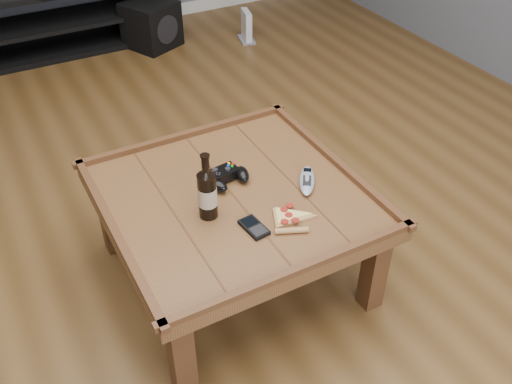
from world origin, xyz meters
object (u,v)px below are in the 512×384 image
pizza_slice (289,219)px  game_console (246,27)px  coffee_table (233,206)px  beer_bottle (207,192)px  game_controller (227,177)px  subwoofer (151,24)px  smartphone (254,227)px  remote_control (307,180)px  media_console (70,17)px

pizza_slice → game_console: size_ratio=1.07×
coffee_table → pizza_slice: coffee_table is taller
coffee_table → beer_bottle: bearing=-153.7°
coffee_table → beer_bottle: (-0.14, -0.07, 0.17)m
game_controller → coffee_table: bearing=-108.2°
game_controller → game_console: size_ratio=0.88×
game_controller → subwoofer: bearing=69.9°
coffee_table → game_console: coffee_table is taller
smartphone → remote_control: (0.32, 0.14, 0.01)m
game_controller → smartphone: (-0.04, -0.30, -0.02)m
beer_bottle → smartphone: beer_bottle is taller
coffee_table → game_console: size_ratio=4.28×
media_console → smartphone: 2.98m
beer_bottle → game_console: bearing=59.3°
game_controller → remote_control: game_controller is taller
remote_control → coffee_table: bearing=-160.7°
game_controller → smartphone: 0.31m
coffee_table → media_console: 2.75m
media_console → game_controller: 2.68m
pizza_slice → beer_bottle: bearing=169.7°
game_console → coffee_table: bearing=-105.4°
beer_bottle → smartphone: bearing=-52.7°
remote_control → game_console: (0.93, 2.31, -0.36)m
game_console → game_controller: bearing=-106.0°
beer_bottle → subwoofer: size_ratio=0.61×
coffee_table → game_console: (1.23, 2.23, -0.28)m
game_controller → game_console: 2.49m
game_controller → remote_control: (0.28, -0.16, -0.01)m
coffee_table → remote_control: size_ratio=5.12×
coffee_table → media_console: bearing=90.0°
pizza_slice → game_console: (1.11, 2.47, -0.35)m
beer_bottle → remote_control: beer_bottle is taller
beer_bottle → pizza_slice: beer_bottle is taller
pizza_slice → game_console: 2.73m
beer_bottle → game_controller: (0.15, 0.15, -0.09)m
beer_bottle → pizza_slice: (0.25, -0.17, -0.10)m
pizza_slice → remote_control: size_ratio=1.29×
smartphone → game_console: (1.25, 2.45, -0.35)m
pizza_slice → subwoofer: (0.43, 2.73, -0.29)m
coffee_table → remote_control: remote_control is taller
coffee_table → game_controller: game_controller is taller
remote_control → subwoofer: 2.60m
media_console → beer_bottle: beer_bottle is taller
remote_control → beer_bottle: bearing=-147.5°
subwoofer → media_console: bearing=130.2°
pizza_slice → smartphone: 0.14m
game_controller → beer_bottle: bearing=-142.9°
smartphone → game_console: smartphone is taller
subwoofer → game_console: (0.69, -0.26, -0.06)m
coffee_table → smartphone: (-0.02, -0.22, 0.07)m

